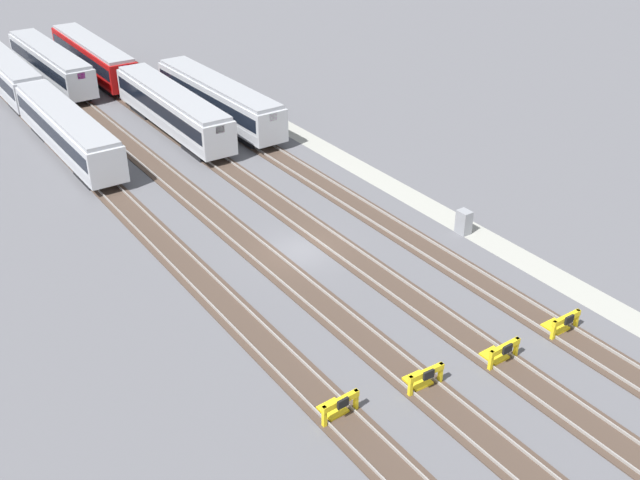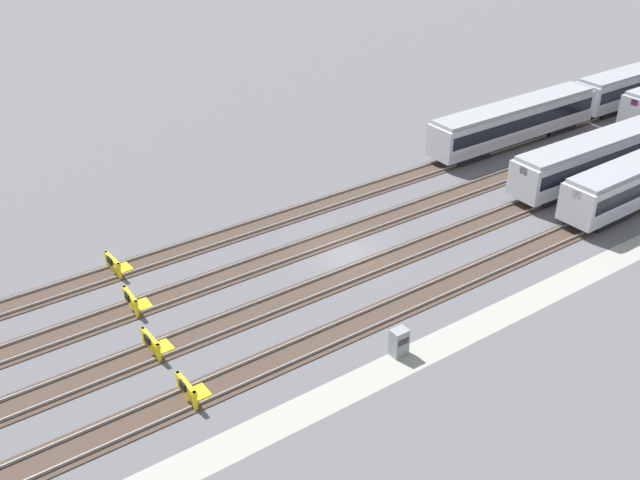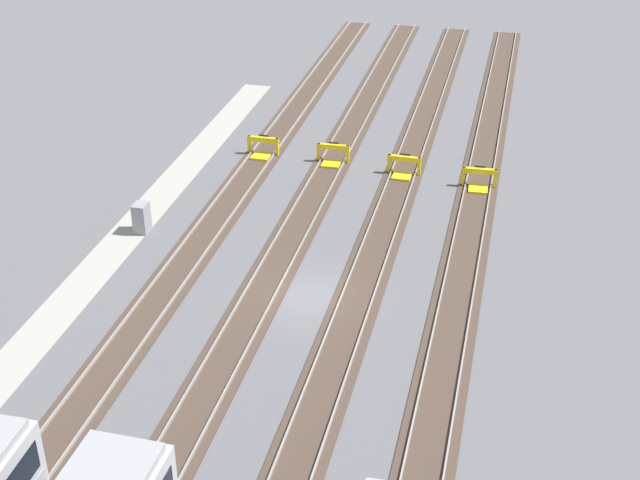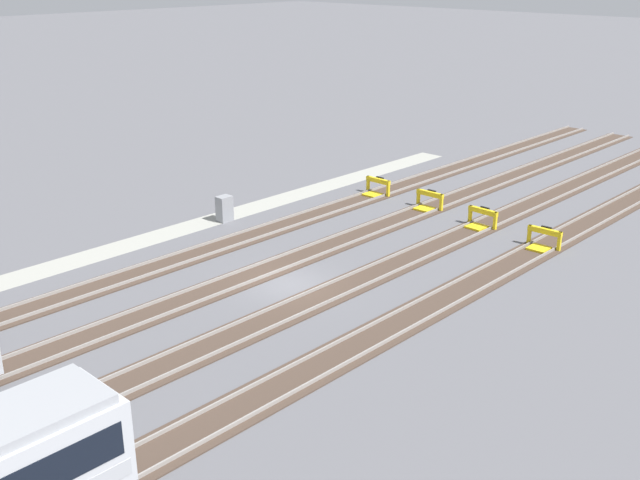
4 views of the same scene
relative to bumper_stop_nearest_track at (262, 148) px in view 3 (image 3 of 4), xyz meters
The scene contains 11 objects.
ground_plane 16.19m from the bumper_stop_nearest_track, 24.32° to the left, with size 400.00×400.00×0.00m, color #5B5B60.
service_walkway 15.29m from the bumper_stop_nearest_track, 15.17° to the right, with size 54.00×2.00×0.01m, color #9E9E93.
rail_track_nearest 14.76m from the bumper_stop_nearest_track, ahead, with size 90.00×2.23×0.21m.
rail_track_near_inner 15.41m from the bumper_stop_nearest_track, 16.76° to the left, with size 90.00×2.24×0.21m.
rail_track_middle 17.23m from the bumper_stop_nearest_track, 31.07° to the left, with size 90.00×2.24×0.21m.
rail_track_far_inner 19.88m from the bumper_stop_nearest_track, 42.10° to the left, with size 90.00×2.23×0.21m.
bumper_stop_nearest_track is the anchor object (origin of this frame).
bumper_stop_near_inner_track 4.45m from the bumper_stop_nearest_track, 88.73° to the left, with size 1.36×2.00×1.22m.
bumper_stop_middle_track 8.91m from the bumper_stop_nearest_track, 84.73° to the left, with size 1.37×2.01×1.22m.
bumper_stop_far_inner_track 13.42m from the bumper_stop_nearest_track, 83.58° to the left, with size 1.38×2.01×1.22m.
electrical_cabinet 11.21m from the bumper_stop_nearest_track, 17.21° to the right, with size 0.90×0.73×1.60m.
Camera 3 is at (33.47, 8.52, 22.47)m, focal length 50.00 mm.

